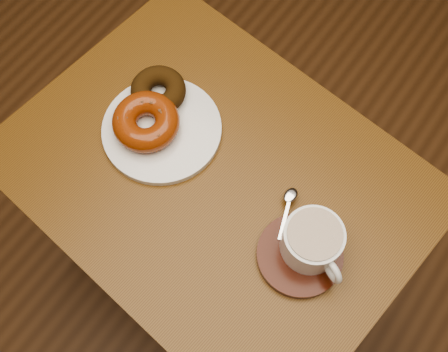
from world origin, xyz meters
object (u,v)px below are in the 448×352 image
Objects in this scene: donut_plate at (162,130)px; coffee_cup at (313,241)px; cafe_table at (216,197)px; saucer at (300,255)px.

donut_plate is 0.35m from coffee_cup.
cafe_table is 0.18m from donut_plate.
coffee_cup is at bearing 0.61° from cafe_table.
saucer is (0.33, -0.05, 0.00)m from donut_plate.
cafe_table is 3.59× the size of donut_plate.
cafe_table is at bearing 169.02° from saucer.
saucer is at bearing -84.77° from coffee_cup.
saucer is at bearing -9.12° from donut_plate.
coffee_cup is at bearing 70.12° from saucer.
saucer reaches higher than cafe_table.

